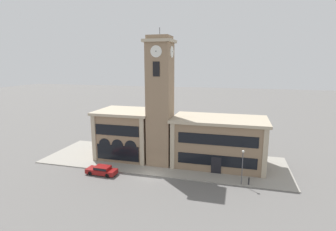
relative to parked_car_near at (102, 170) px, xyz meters
The scene contains 8 objects.
ground_plane 7.48m from the parked_car_near, ahead, with size 300.00×300.00×0.00m, color #605E5B.
sidewalk_kerb 10.75m from the parked_car_near, 46.93° to the left, with size 41.16×13.10×0.15m.
clock_tower 13.81m from the parked_car_near, 41.52° to the left, with size 4.46×4.46×21.94m.
town_hall_left_wing 9.20m from the parked_car_near, 86.81° to the left, with size 10.05×8.48×8.47m.
town_hall_right_wing 19.03m from the parked_car_near, 26.90° to the left, with size 15.10×8.48×7.94m.
parked_car_near is the anchor object (origin of this frame).
street_lamp 20.69m from the parked_car_near, ahead, with size 0.36×0.36×4.91m.
bollard 21.48m from the parked_car_near, ahead, with size 0.18×0.18×1.06m.
Camera 1 is at (11.95, -34.72, 16.53)m, focal length 28.00 mm.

